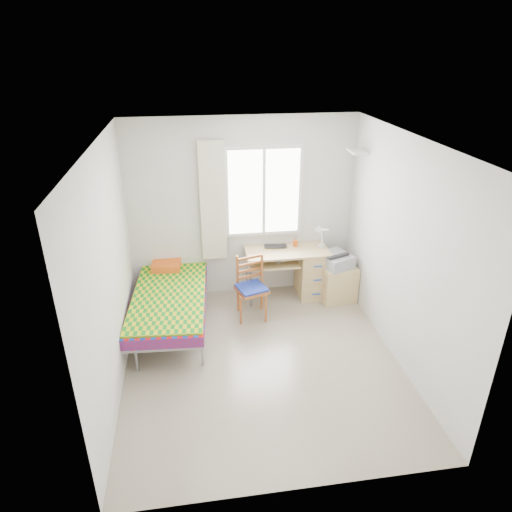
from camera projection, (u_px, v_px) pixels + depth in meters
The scene contains 17 objects.
floor at pixel (262, 361), 5.45m from camera, with size 3.50×3.50×0.00m, color #BCAD93.
ceiling at pixel (264, 141), 4.34m from camera, with size 3.50×3.50×0.00m, color white.
wall_back at pixel (243, 210), 6.46m from camera, with size 3.20×3.20×0.00m, color silver.
wall_left at pixel (109, 274), 4.68m from camera, with size 3.50×3.50×0.00m, color silver.
wall_right at pixel (403, 254), 5.12m from camera, with size 3.50×3.50×0.00m, color silver.
window at pixel (264, 192), 6.37m from camera, with size 1.10×0.04×1.30m.
curtain at pixel (213, 202), 6.28m from camera, with size 0.35×0.05×1.70m, color beige.
floating_shelf at pixel (357, 151), 5.99m from camera, with size 0.20×0.32×0.03m, color white.
bed at pixel (170, 295), 6.03m from camera, with size 1.07×2.07×0.87m.
desk at pixel (307, 270), 6.72m from camera, with size 1.20×0.55×0.75m.
chair at pixel (252, 284), 6.17m from camera, with size 0.47×0.47×0.87m.
cabinet at pixel (337, 282), 6.67m from camera, with size 0.53×0.48×0.54m.
printer at pixel (336, 260), 6.52m from camera, with size 0.51×0.55×0.19m.
laptop at pixel (276, 248), 6.58m from camera, with size 0.33×0.21×0.03m, color black.
pen_cup at pixel (295, 243), 6.65m from camera, with size 0.07×0.07×0.09m, color #F65D1B.
task_lamp at pixel (320, 234), 6.43m from camera, with size 0.22×0.32×0.39m.
book at pixel (272, 261), 6.58m from camera, with size 0.17×0.24×0.02m, color gray.
Camera 1 is at (-0.73, -4.33, 3.47)m, focal length 32.00 mm.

